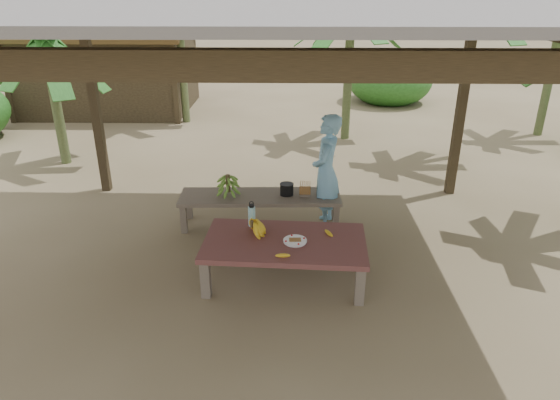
{
  "coord_description": "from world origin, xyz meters",
  "views": [
    {
      "loc": [
        0.2,
        -5.24,
        3.14
      ],
      "look_at": [
        0.09,
        0.1,
        0.8
      ],
      "focal_mm": 32.0,
      "sensor_mm": 36.0,
      "label": 1
    }
  ],
  "objects_px": {
    "ripe_banana_bunch": "(252,227)",
    "woman": "(326,171)",
    "work_table": "(285,246)",
    "water_flask": "(252,215)",
    "plate": "(295,241)",
    "bench": "(260,199)",
    "cooking_pot": "(287,190)"
  },
  "relations": [
    {
      "from": "ripe_banana_bunch",
      "to": "plate",
      "type": "distance_m",
      "value": 0.53
    },
    {
      "from": "work_table",
      "to": "plate",
      "type": "height_order",
      "value": "plate"
    },
    {
      "from": "water_flask",
      "to": "woman",
      "type": "xyz_separation_m",
      "value": [
        0.93,
        1.08,
        0.16
      ]
    },
    {
      "from": "work_table",
      "to": "woman",
      "type": "bearing_deg",
      "value": 72.81
    },
    {
      "from": "ripe_banana_bunch",
      "to": "cooking_pot",
      "type": "height_order",
      "value": "ripe_banana_bunch"
    },
    {
      "from": "bench",
      "to": "ripe_banana_bunch",
      "type": "height_order",
      "value": "ripe_banana_bunch"
    },
    {
      "from": "plate",
      "to": "water_flask",
      "type": "distance_m",
      "value": 0.66
    },
    {
      "from": "bench",
      "to": "water_flask",
      "type": "xyz_separation_m",
      "value": [
        -0.04,
        -1.03,
        0.24
      ]
    },
    {
      "from": "work_table",
      "to": "plate",
      "type": "distance_m",
      "value": 0.15
    },
    {
      "from": "ripe_banana_bunch",
      "to": "woman",
      "type": "height_order",
      "value": "woman"
    },
    {
      "from": "cooking_pot",
      "to": "woman",
      "type": "height_order",
      "value": "woman"
    },
    {
      "from": "cooking_pot",
      "to": "plate",
      "type": "bearing_deg",
      "value": -85.97
    },
    {
      "from": "plate",
      "to": "woman",
      "type": "relative_size",
      "value": 0.17
    },
    {
      "from": "work_table",
      "to": "plate",
      "type": "relative_size",
      "value": 7.08
    },
    {
      "from": "ripe_banana_bunch",
      "to": "woman",
      "type": "distance_m",
      "value": 1.6
    },
    {
      "from": "work_table",
      "to": "water_flask",
      "type": "height_order",
      "value": "water_flask"
    },
    {
      "from": "water_flask",
      "to": "woman",
      "type": "height_order",
      "value": "woman"
    },
    {
      "from": "bench",
      "to": "ripe_banana_bunch",
      "type": "distance_m",
      "value": 1.27
    },
    {
      "from": "cooking_pot",
      "to": "woman",
      "type": "bearing_deg",
      "value": 2.49
    },
    {
      "from": "work_table",
      "to": "water_flask",
      "type": "distance_m",
      "value": 0.57
    },
    {
      "from": "plate",
      "to": "cooking_pot",
      "type": "bearing_deg",
      "value": 94.03
    },
    {
      "from": "work_table",
      "to": "cooking_pot",
      "type": "bearing_deg",
      "value": 92.96
    },
    {
      "from": "bench",
      "to": "woman",
      "type": "relative_size",
      "value": 1.41
    },
    {
      "from": "bench",
      "to": "water_flask",
      "type": "distance_m",
      "value": 1.06
    },
    {
      "from": "water_flask",
      "to": "cooking_pot",
      "type": "relative_size",
      "value": 1.71
    },
    {
      "from": "woman",
      "to": "water_flask",
      "type": "bearing_deg",
      "value": -27.56
    },
    {
      "from": "work_table",
      "to": "ripe_banana_bunch",
      "type": "bearing_deg",
      "value": 162.9
    },
    {
      "from": "bench",
      "to": "plate",
      "type": "distance_m",
      "value": 1.52
    },
    {
      "from": "plate",
      "to": "water_flask",
      "type": "height_order",
      "value": "water_flask"
    },
    {
      "from": "work_table",
      "to": "ripe_banana_bunch",
      "type": "relative_size",
      "value": 6.04
    },
    {
      "from": "bench",
      "to": "cooking_pot",
      "type": "height_order",
      "value": "cooking_pot"
    },
    {
      "from": "work_table",
      "to": "cooking_pot",
      "type": "height_order",
      "value": "cooking_pot"
    }
  ]
}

